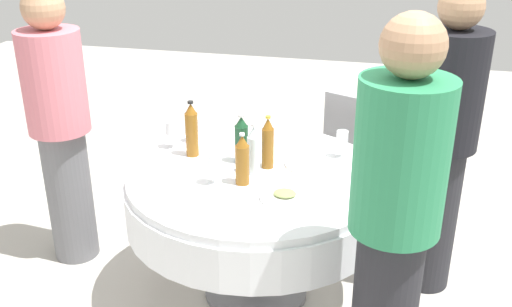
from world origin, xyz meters
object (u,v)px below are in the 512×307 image
object	(u,v)px
bottle_dark_green_rear	(241,140)
plate_west	(285,196)
wine_glass_far	(213,162)
bottle_amber_mid	(268,144)
wine_glass_right	(172,129)
bottle_clear_north	(254,151)
person_rear	(393,227)
bottle_amber_outer	(242,160)
plate_inner	(309,164)
wine_glass_outer	(194,125)
wine_glass_left	(342,138)
chair_far	(358,144)
dining_table	(256,199)
person_north	(443,140)
bottle_amber_right	(192,130)
person_mid	(60,125)

from	to	relation	value
bottle_dark_green_rear	plate_west	xyz separation A→B (m)	(-0.30, 0.34, -0.11)
wine_glass_far	plate_west	size ratio (longest dim) A/B	0.69
bottle_amber_mid	wine_glass_right	world-z (taller)	bottle_amber_mid
bottle_clear_north	bottle_dark_green_rear	xyz separation A→B (m)	(0.09, -0.11, 0.00)
person_rear	bottle_amber_outer	bearing A→B (deg)	-82.04
bottle_amber_outer	plate_inner	size ratio (longest dim) A/B	1.05
bottle_amber_mid	wine_glass_outer	bearing A→B (deg)	-26.53
bottle_clear_north	person_rear	bearing A→B (deg)	137.28
bottle_amber_outer	wine_glass_far	size ratio (longest dim) A/B	1.65
wine_glass_far	wine_glass_left	distance (m)	0.73
bottle_clear_north	plate_west	bearing A→B (deg)	131.21
bottle_amber_mid	chair_far	size ratio (longest dim) A/B	0.32
wine_glass_far	person_rear	world-z (taller)	person_rear
dining_table	person_north	size ratio (longest dim) A/B	0.80
bottle_amber_mid	person_rear	xyz separation A→B (m)	(-0.64, 0.72, 0.02)
bottle_amber_right	wine_glass_right	size ratio (longest dim) A/B	1.96
wine_glass_right	chair_far	size ratio (longest dim) A/B	0.18
plate_inner	bottle_amber_right	bearing A→B (deg)	1.48
dining_table	bottle_dark_green_rear	size ratio (longest dim) A/B	5.03
bottle_clear_north	bottle_amber_outer	xyz separation A→B (m)	(0.03, 0.13, 0.00)
bottle_amber_outer	person_rear	bearing A→B (deg)	144.57
bottle_clear_north	chair_far	xyz separation A→B (m)	(-0.46, -1.03, -0.34)
plate_west	person_mid	world-z (taller)	person_mid
bottle_clear_north	person_north	distance (m)	0.98
bottle_amber_mid	bottle_amber_outer	size ratio (longest dim) A/B	1.07
wine_glass_outer	wine_glass_left	bearing A→B (deg)	178.30
wine_glass_right	wine_glass_far	size ratio (longest dim) A/B	0.98
person_north	bottle_amber_mid	bearing A→B (deg)	-93.55
wine_glass_outer	person_rear	world-z (taller)	person_rear
wine_glass_far	person_north	world-z (taller)	person_north
wine_glass_far	bottle_clear_north	bearing A→B (deg)	-134.20
person_rear	wine_glass_right	bearing A→B (deg)	-81.66
bottle_dark_green_rear	chair_far	xyz separation A→B (m)	(-0.55, -0.92, -0.35)
bottle_dark_green_rear	wine_glass_far	distance (m)	0.28
plate_west	plate_inner	bearing A→B (deg)	-98.06
wine_glass_left	person_north	distance (m)	0.51
bottle_clear_north	wine_glass_right	bearing A→B (deg)	-21.86
chair_far	bottle_amber_mid	bearing A→B (deg)	-89.47
bottle_amber_mid	bottle_amber_outer	bearing A→B (deg)	69.44
bottle_amber_mid	bottle_amber_right	bearing A→B (deg)	-7.22
wine_glass_left	wine_glass_outer	bearing A→B (deg)	-1.70
wine_glass_outer	plate_inner	size ratio (longest dim) A/B	0.57
wine_glass_left	plate_inner	distance (m)	0.23
person_north	wine_glass_outer	bearing A→B (deg)	-109.21
bottle_amber_right	bottle_clear_north	bearing A→B (deg)	159.97
wine_glass_far	chair_far	xyz separation A→B (m)	(-0.62, -1.19, -0.34)
bottle_amber_right	person_north	distance (m)	1.30
bottle_clear_north	person_rear	world-z (taller)	person_rear
wine_glass_outer	plate_west	bearing A→B (deg)	138.57
wine_glass_right	wine_glass_outer	distance (m)	0.14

